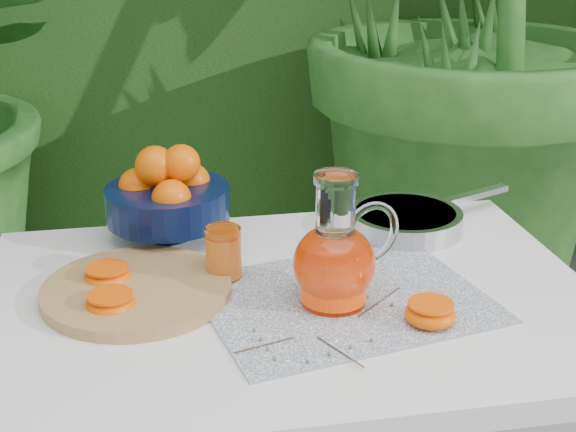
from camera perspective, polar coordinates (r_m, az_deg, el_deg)
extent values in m
cube|color=white|center=(1.32, 0.16, -6.35)|extent=(1.00, 0.70, 0.04)
cylinder|color=white|center=(1.77, -16.62, -13.52)|extent=(0.04, 0.04, 0.71)
cylinder|color=white|center=(1.88, 12.24, -10.85)|extent=(0.04, 0.04, 0.71)
cube|color=#0D1D4A|center=(1.30, 3.96, -5.90)|extent=(0.50, 0.42, 0.00)
cylinder|color=#A17D49|center=(1.33, -10.70, -5.21)|extent=(0.36, 0.36, 0.02)
cylinder|color=black|center=(1.54, -8.44, -0.86)|extent=(0.09, 0.09, 0.04)
cylinder|color=black|center=(1.52, -8.54, 0.92)|extent=(0.25, 0.25, 0.06)
sphere|color=#FE6A02|center=(1.53, -10.64, 2.05)|extent=(0.08, 0.08, 0.07)
sphere|color=#FE6A02|center=(1.54, -6.88, 2.43)|extent=(0.08, 0.08, 0.07)
sphere|color=#FE6A02|center=(1.46, -8.28, 1.19)|extent=(0.08, 0.08, 0.07)
sphere|color=#FE6A02|center=(1.56, -8.93, 2.62)|extent=(0.08, 0.08, 0.07)
sphere|color=#FE6A02|center=(1.50, -9.43, 3.55)|extent=(0.08, 0.08, 0.07)
sphere|color=#FE6A02|center=(1.49, -7.60, 3.74)|extent=(0.08, 0.08, 0.07)
cylinder|color=white|center=(1.28, 3.24, -5.94)|extent=(0.13, 0.13, 0.01)
ellipsoid|color=white|center=(1.25, 3.30, -3.39)|extent=(0.16, 0.16, 0.12)
cylinder|color=white|center=(1.22, 3.39, 0.68)|extent=(0.08, 0.08, 0.08)
cylinder|color=white|center=(1.20, 3.44, 2.69)|extent=(0.09, 0.09, 0.01)
torus|color=white|center=(1.27, 5.94, -1.16)|extent=(0.10, 0.04, 0.10)
cylinder|color=#ED3705|center=(1.26, 3.28, -3.95)|extent=(0.13, 0.13, 0.09)
cylinder|color=white|center=(1.35, -4.61, -2.61)|extent=(0.07, 0.07, 0.09)
cylinder|color=orange|center=(1.35, -4.60, -2.89)|extent=(0.06, 0.06, 0.07)
cylinder|color=#F04507|center=(1.34, -4.65, -1.43)|extent=(0.05, 0.05, 0.00)
cylinder|color=#B2B2B7|center=(1.57, 8.33, -0.33)|extent=(0.29, 0.29, 0.04)
cylinder|color=silver|center=(1.56, 8.36, 0.23)|extent=(0.25, 0.25, 0.01)
cube|color=#B2B2B7|center=(1.69, 13.28, 1.49)|extent=(0.16, 0.08, 0.01)
ellipsoid|color=#FE6A02|center=(1.27, -12.48, -6.21)|extent=(0.09, 0.09, 0.04)
cylinder|color=#F04507|center=(1.27, -12.55, -5.51)|extent=(0.08, 0.08, 0.00)
ellipsoid|color=#FE6A02|center=(1.36, -12.71, -4.29)|extent=(0.09, 0.09, 0.04)
cylinder|color=#F04507|center=(1.36, -12.77, -3.63)|extent=(0.08, 0.08, 0.00)
ellipsoid|color=#FE6A02|center=(1.24, 10.07, -6.89)|extent=(0.09, 0.09, 0.04)
cylinder|color=#F04507|center=(1.23, 10.12, -6.17)|extent=(0.08, 0.08, 0.00)
cylinder|color=brown|center=(1.15, 3.72, -9.59)|extent=(0.05, 0.09, 0.00)
sphere|color=#51703A|center=(1.13, 1.38, -10.27)|extent=(0.01, 0.01, 0.01)
sphere|color=#51703A|center=(1.14, 2.96, -9.75)|extent=(0.01, 0.01, 0.01)
sphere|color=#51703A|center=(1.16, 4.48, -9.24)|extent=(0.01, 0.01, 0.01)
sphere|color=#51703A|center=(1.18, 5.94, -8.74)|extent=(0.01, 0.01, 0.01)
cylinder|color=brown|center=(1.29, 6.53, -6.06)|extent=(0.09, 0.08, 0.00)
sphere|color=#51703A|center=(1.32, 4.03, -5.18)|extent=(0.01, 0.01, 0.01)
sphere|color=#51703A|center=(1.30, 5.69, -5.70)|extent=(0.01, 0.01, 0.01)
sphere|color=#51703A|center=(1.28, 7.40, -6.24)|extent=(0.01, 0.01, 0.01)
sphere|color=#51703A|center=(1.26, 9.16, -6.79)|extent=(0.01, 0.01, 0.01)
cylinder|color=brown|center=(1.17, -1.72, -9.15)|extent=(0.09, 0.03, 0.00)
sphere|color=#51703A|center=(1.13, -0.97, -10.09)|extent=(0.01, 0.01, 0.01)
sphere|color=#51703A|center=(1.15, -1.48, -9.39)|extent=(0.01, 0.01, 0.01)
sphere|color=#51703A|center=(1.18, -1.96, -8.72)|extent=(0.01, 0.01, 0.01)
sphere|color=#51703A|center=(1.20, -2.42, -8.08)|extent=(0.01, 0.01, 0.01)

